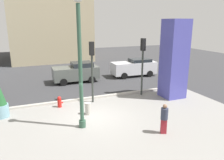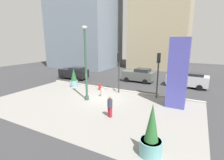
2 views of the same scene
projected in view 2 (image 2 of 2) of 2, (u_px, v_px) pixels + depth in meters
ground_plane at (119, 88)px, 19.54m from camera, size 60.00×60.00×0.00m
plaza_pavement at (89, 105)px, 14.36m from camera, size 18.00×10.00×0.02m
curb_strip at (115, 89)px, 18.76m from camera, size 18.00×0.24×0.16m
lamp_post at (86, 66)px, 14.90m from camera, size 0.44×0.44×6.65m
art_pillar_blue at (178, 73)px, 13.62m from camera, size 1.52×1.52×5.69m
potted_plant_near_right at (151, 136)px, 7.81m from camera, size 1.07×1.07×2.64m
potted_plant_near_left at (74, 79)px, 19.92m from camera, size 0.87×0.87×2.24m
fire_hydrant at (100, 87)px, 18.75m from camera, size 0.36×0.26×0.75m
concrete_bollard at (102, 93)px, 16.52m from camera, size 0.36×0.36×0.75m
traffic_light_far_side at (119, 66)px, 17.22m from camera, size 0.28×0.42×4.22m
traffic_light_corner at (158, 68)px, 15.53m from camera, size 0.28×0.42×4.33m
car_curb_west at (139, 75)px, 22.58m from camera, size 4.19×2.15×1.83m
car_passing_lane at (74, 73)px, 24.24m from camera, size 4.27×2.09×1.76m
car_far_lane at (188, 80)px, 19.84m from camera, size 4.66×2.17×1.78m
pedestrian_on_sidewalk at (110, 106)px, 11.89m from camera, size 0.47×0.47×1.57m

